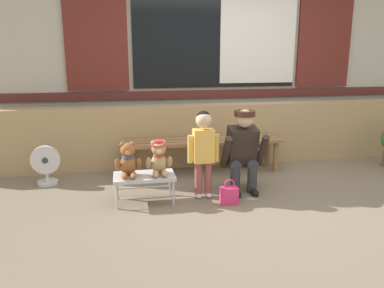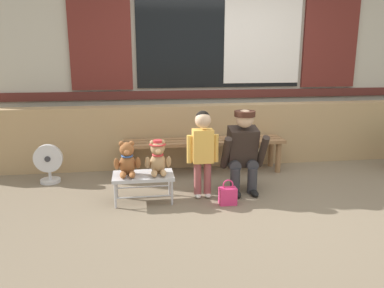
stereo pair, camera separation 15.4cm
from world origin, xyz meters
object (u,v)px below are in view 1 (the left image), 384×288
at_px(small_display_bench, 144,178).
at_px(floor_fan, 46,165).
at_px(handbag_on_ground, 229,195).
at_px(child_standing, 203,145).
at_px(teddy_bear_plain, 128,161).
at_px(adult_crouching, 243,150).
at_px(wooden_bench_long, 202,145).
at_px(teddy_bear_with_hat, 159,158).

distance_m(small_display_bench, floor_fan, 1.36).
xyz_separation_m(handbag_on_ground, floor_fan, (-1.99, 0.98, 0.14)).
bearing_deg(child_standing, small_display_bench, -177.75).
relative_size(teddy_bear_plain, adult_crouching, 0.38).
bearing_deg(handbag_on_ground, small_display_bench, 165.81).
relative_size(wooden_bench_long, small_display_bench, 3.28).
bearing_deg(child_standing, teddy_bear_with_hat, -177.26).
relative_size(small_display_bench, adult_crouching, 0.67).
distance_m(wooden_bench_long, floor_fan, 1.95).
height_order(child_standing, adult_crouching, child_standing).
bearing_deg(teddy_bear_with_hat, floor_fan, 149.27).
bearing_deg(handbag_on_ground, child_standing, 132.78).
height_order(small_display_bench, teddy_bear_with_hat, teddy_bear_with_hat).
bearing_deg(teddy_bear_plain, small_display_bench, -0.51).
xyz_separation_m(child_standing, floor_fan, (-1.76, 0.74, -0.35)).
distance_m(small_display_bench, adult_crouching, 1.16).
height_order(teddy_bear_plain, adult_crouching, adult_crouching).
height_order(teddy_bear_with_hat, child_standing, child_standing).
height_order(teddy_bear_plain, teddy_bear_with_hat, same).
bearing_deg(handbag_on_ground, teddy_bear_with_hat, 162.62).
distance_m(wooden_bench_long, handbag_on_ground, 1.15).
bearing_deg(floor_fan, small_display_bench, -34.26).
xyz_separation_m(wooden_bench_long, small_display_bench, (-0.82, -0.90, -0.11)).
bearing_deg(floor_fan, adult_crouching, -15.32).
xyz_separation_m(wooden_bench_long, floor_fan, (-1.94, -0.14, -0.13)).
relative_size(child_standing, handbag_on_ground, 3.52).
distance_m(child_standing, handbag_on_ground, 0.60).
distance_m(teddy_bear_with_hat, adult_crouching, 0.98).
bearing_deg(small_display_bench, adult_crouching, 7.41).
bearing_deg(adult_crouching, teddy_bear_with_hat, -171.51).
height_order(wooden_bench_long, teddy_bear_plain, teddy_bear_plain).
xyz_separation_m(small_display_bench, floor_fan, (-1.12, 0.76, -0.03)).
bearing_deg(wooden_bench_long, handbag_on_ground, -87.35).
relative_size(child_standing, floor_fan, 2.00).
height_order(small_display_bench, adult_crouching, adult_crouching).
height_order(wooden_bench_long, handbag_on_ground, wooden_bench_long).
bearing_deg(wooden_bench_long, teddy_bear_plain, -137.40).
relative_size(small_display_bench, floor_fan, 1.33).
distance_m(teddy_bear_plain, handbag_on_ground, 1.12).
relative_size(teddy_bear_plain, handbag_on_ground, 1.34).
bearing_deg(child_standing, floor_fan, 157.29).
bearing_deg(small_display_bench, handbag_on_ground, -14.19).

